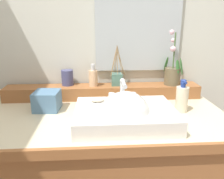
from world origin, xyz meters
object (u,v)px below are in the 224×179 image
object	(u,v)px
lotion_bottle	(182,98)
tumbler_cup	(67,78)
sink_basin	(125,116)
reed_diffuser	(117,78)
soap_dispenser	(93,77)
tissue_box	(47,101)
soap_bar	(97,100)
potted_plant	(172,73)

from	to	relation	value
lotion_bottle	tumbler_cup	bearing A→B (deg)	156.58
sink_basin	reed_diffuser	world-z (taller)	reed_diffuser
soap_dispenser	tissue_box	distance (m)	0.31
soap_bar	tumbler_cup	xyz separation A→B (m)	(-0.18, 0.29, 0.04)
soap_bar	tumbler_cup	world-z (taller)	tumbler_cup
soap_dispenser	tissue_box	world-z (taller)	soap_dispenser
soap_bar	potted_plant	world-z (taller)	potted_plant
soap_bar	potted_plant	distance (m)	0.54
tumbler_cup	reed_diffuser	world-z (taller)	reed_diffuser
sink_basin	soap_bar	world-z (taller)	sink_basin
tissue_box	potted_plant	bearing A→B (deg)	13.04
potted_plant	soap_dispenser	size ratio (longest dim) A/B	2.43
potted_plant	soap_dispenser	bearing A→B (deg)	-179.81
soap_bar	lotion_bottle	bearing A→B (deg)	3.00
soap_bar	tumbler_cup	distance (m)	0.35
tumbler_cup	sink_basin	bearing A→B (deg)	-51.95
tumbler_cup	soap_bar	bearing A→B (deg)	-58.06
potted_plant	tumbler_cup	size ratio (longest dim) A/B	3.52
potted_plant	tissue_box	bearing A→B (deg)	-166.96
potted_plant	lotion_bottle	bearing A→B (deg)	-95.33
soap_bar	reed_diffuser	xyz separation A→B (m)	(0.12, 0.28, 0.04)
lotion_bottle	reed_diffuser	bearing A→B (deg)	141.75
soap_bar	lotion_bottle	size ratio (longest dim) A/B	0.41
reed_diffuser	lotion_bottle	distance (m)	0.41
tumbler_cup	reed_diffuser	bearing A→B (deg)	-3.29
sink_basin	reed_diffuser	distance (m)	0.39
sink_basin	tissue_box	bearing A→B (deg)	153.74
soap_bar	lotion_bottle	xyz separation A→B (m)	(0.44, 0.02, -0.01)
sink_basin	potted_plant	world-z (taller)	potted_plant
potted_plant	lotion_bottle	world-z (taller)	potted_plant
sink_basin	potted_plant	size ratio (longest dim) A/B	1.39
reed_diffuser	tissue_box	bearing A→B (deg)	-154.96
tumbler_cup	tissue_box	distance (m)	0.23
reed_diffuser	lotion_bottle	bearing A→B (deg)	-38.25
potted_plant	lotion_bottle	size ratio (longest dim) A/B	1.93
tissue_box	tumbler_cup	bearing A→B (deg)	66.40
potted_plant	tumbler_cup	world-z (taller)	potted_plant
sink_basin	potted_plant	xyz separation A→B (m)	(0.34, 0.37, 0.12)
sink_basin	lotion_bottle	world-z (taller)	sink_basin
potted_plant	reed_diffuser	world-z (taller)	potted_plant
tumbler_cup	lotion_bottle	bearing A→B (deg)	-23.42
reed_diffuser	lotion_bottle	xyz separation A→B (m)	(0.32, -0.25, -0.05)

